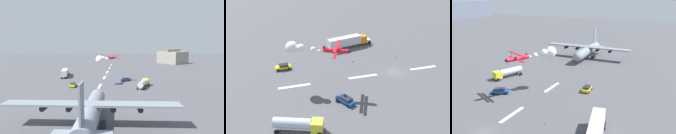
# 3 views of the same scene
# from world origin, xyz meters

# --- Properties ---
(ground_plane) EXTENTS (440.00, 440.00, 0.00)m
(ground_plane) POSITION_xyz_m (0.00, 0.00, 0.00)
(ground_plane) COLOR #4C4C51
(ground_plane) RESTS_ON ground
(runway_stripe_2) EXTENTS (8.00, 0.90, 0.01)m
(runway_stripe_2) POSITION_xyz_m (-9.07, 0.00, 0.01)
(runway_stripe_2) COLOR white
(runway_stripe_2) RESTS_ON ground
(runway_stripe_3) EXTENTS (8.00, 0.90, 0.01)m
(runway_stripe_3) POSITION_xyz_m (9.07, 0.00, 0.01)
(runway_stripe_3) COLOR white
(runway_stripe_3) RESTS_ON ground
(runway_stripe_4) EXTENTS (8.00, 0.90, 0.01)m
(runway_stripe_4) POSITION_xyz_m (27.21, 0.00, 0.01)
(runway_stripe_4) COLOR white
(runway_stripe_4) RESTS_ON ground
(stunt_biplane_red) EXTENTS (14.31, 9.31, 3.01)m
(stunt_biplane_red) POSITION_xyz_m (25.12, 0.84, 10.32)
(stunt_biplane_red) COLOR red
(semi_truck_orange) EXTENTS (15.63, 6.24, 3.70)m
(semi_truck_orange) POSITION_xyz_m (6.69, -20.09, 2.14)
(semi_truck_orange) COLOR silver
(semi_truck_orange) RESTS_ON ground
(fuel_tanker_truck) EXTENTS (9.75, 5.74, 2.90)m
(fuel_tanker_truck) POSITION_xyz_m (28.41, 16.75, 1.75)
(fuel_tanker_truck) COLOR yellow
(fuel_tanker_truck) RESTS_ON ground
(followme_car_yellow) EXTENTS (4.32, 2.26, 1.52)m
(followme_car_yellow) POSITION_xyz_m (28.99, -9.99, 0.81)
(followme_car_yellow) COLOR yellow
(followme_car_yellow) RESTS_ON ground
(airport_staff_sedan) EXTENTS (3.77, 4.82, 1.52)m
(airport_staff_sedan) POSITION_xyz_m (17.14, 10.19, 0.81)
(airport_staff_sedan) COLOR #194CA5
(airport_staff_sedan) RESTS_ON ground
(traffic_cone_near) EXTENTS (0.44, 0.44, 0.75)m
(traffic_cone_near) POSITION_xyz_m (-4.80, -8.22, 0.38)
(traffic_cone_near) COLOR orange
(traffic_cone_near) RESTS_ON ground
(traffic_cone_far) EXTENTS (0.44, 0.44, 0.75)m
(traffic_cone_far) POSITION_xyz_m (8.92, -8.81, 0.38)
(traffic_cone_far) COLOR orange
(traffic_cone_far) RESTS_ON ground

